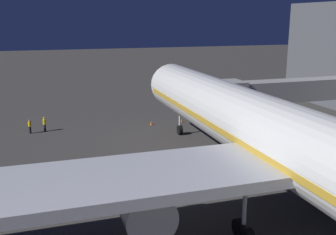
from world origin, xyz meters
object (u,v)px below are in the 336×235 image
Objects in this scene: ground_crew_by_belt_loader at (45,123)px; traffic_cone_nose_port at (182,121)px; jet_bridge at (282,91)px; traffic_cone_nose_starboard at (151,123)px; airliner_at_gate at (288,145)px; ground_crew_under_port_wing at (30,126)px.

ground_crew_by_belt_loader reaches higher than traffic_cone_nose_port.
jet_bridge is 17.84m from traffic_cone_nose_starboard.
jet_bridge is at bearing 130.48° from traffic_cone_nose_port.
jet_bridge is (-11.14, -17.54, 0.16)m from airliner_at_gate.
airliner_at_gate reaches higher than jet_bridge.
traffic_cone_nose_starboard is at bearing -38.15° from jet_bridge.
jet_bridge is at bearing 141.85° from traffic_cone_nose_starboard.
airliner_at_gate is 31.87× the size of ground_crew_under_port_wing.
ground_crew_by_belt_loader is at bearing -4.80° from traffic_cone_nose_starboard.
traffic_cone_nose_port is 1.00× the size of traffic_cone_nose_starboard.
airliner_at_gate reaches higher than traffic_cone_nose_port.
jet_bridge reaches higher than ground_crew_by_belt_loader.
traffic_cone_nose_port is at bearing -94.49° from airliner_at_gate.
traffic_cone_nose_starboard is (2.20, -28.02, -5.34)m from airliner_at_gate.
jet_bridge is 30.00m from ground_crew_by_belt_loader.
airliner_at_gate is 104.76× the size of traffic_cone_nose_starboard.
airliner_at_gate is at bearing 85.51° from traffic_cone_nose_port.
ground_crew_by_belt_loader is at bearing -3.65° from traffic_cone_nose_port.
jet_bridge is 14.83m from traffic_cone_nose_port.
ground_crew_by_belt_loader is 1.04× the size of ground_crew_under_port_wing.
traffic_cone_nose_port is at bearing 180.00° from traffic_cone_nose_starboard.
ground_crew_under_port_wing reaches higher than traffic_cone_nose_port.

